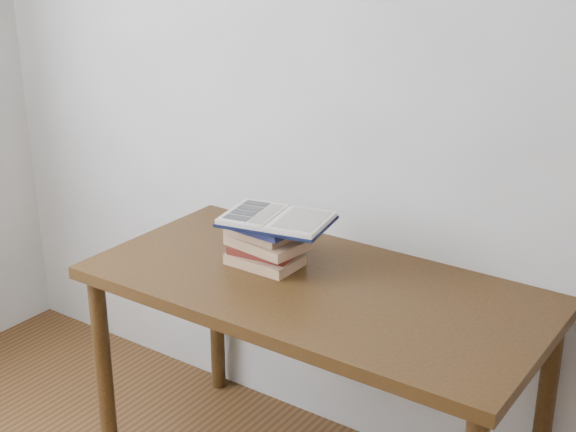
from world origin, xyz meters
The scene contains 3 objects.
desk centered at (0.11, 1.38, 0.71)m, with size 1.50×0.75×0.80m.
book_stack centered at (-0.11, 1.41, 0.88)m, with size 0.28×0.21×0.16m.
open_book centered at (-0.06, 1.41, 0.97)m, with size 0.39×0.30×0.03m.
Camera 1 is at (1.37, -0.60, 1.91)m, focal length 50.00 mm.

